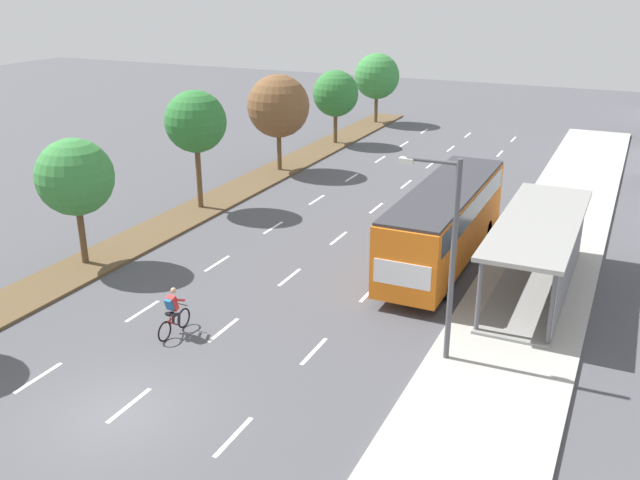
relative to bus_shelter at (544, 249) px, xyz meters
The scene contains 15 objects.
ground_plane 16.43m from the bus_shelter, 125.70° to the right, with size 140.00×140.00×0.00m, color #4C4C51.
median_strip 19.14m from the bus_shelter, 159.29° to the left, with size 2.60×52.00×0.12m, color brown.
sidewalk_right 6.98m from the bus_shelter, 92.35° to the left, with size 4.50×52.00×0.15m, color #ADAAA3.
lane_divider_left 14.03m from the bus_shelter, 159.48° to the left, with size 0.14×47.27×0.01m.
lane_divider_center 10.86m from the bus_shelter, 152.90° to the left, with size 0.14×47.27×0.01m.
lane_divider_right 7.97m from the bus_shelter, 141.03° to the left, with size 0.14×47.27×0.01m.
bus_shelter is the anchor object (origin of this frame).
bus 4.54m from the bus_shelter, 160.59° to the left, with size 2.54×11.29×3.37m.
cyclist 13.97m from the bus_shelter, 141.44° to the right, with size 0.46×1.82×1.71m.
median_tree_second 18.88m from the bus_shelter, 164.04° to the right, with size 3.19×3.19×5.36m.
median_tree_third 18.45m from the bus_shelter, 169.38° to the left, with size 3.16×3.16×6.12m.
median_tree_fourth 21.46m from the bus_shelter, 146.17° to the left, with size 3.84×3.84×5.92m.
median_tree_fifth 27.03m from the bus_shelter, 130.82° to the left, with size 3.30×3.30×5.22m.
median_tree_farthest 33.97m from the bus_shelter, 121.42° to the left, with size 3.69×3.69×5.62m.
streetlight 7.14m from the bus_shelter, 107.92° to the right, with size 1.91×0.24×6.50m.
Camera 1 is at (12.20, -12.75, 11.56)m, focal length 39.29 mm.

